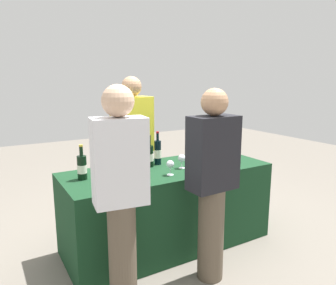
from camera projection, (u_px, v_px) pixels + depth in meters
name	position (u px, v px, depth m)	size (l,w,h in m)	color
ground_plane	(168.00, 243.00, 3.22)	(12.00, 12.00, 0.00)	slate
tasting_table	(168.00, 207.00, 3.14)	(1.98, 0.77, 0.78)	#14381E
wine_bottle_0	(82.00, 167.00, 2.70)	(0.08, 0.08, 0.30)	black
wine_bottle_1	(118.00, 160.00, 2.91)	(0.07, 0.07, 0.32)	black
wine_bottle_2	(128.00, 158.00, 2.98)	(0.08, 0.08, 0.32)	black
wine_bottle_3	(149.00, 156.00, 3.10)	(0.08, 0.08, 0.31)	black
wine_bottle_4	(158.00, 152.00, 3.18)	(0.07, 0.07, 0.33)	black
wine_bottle_5	(196.00, 150.00, 3.32)	(0.08, 0.08, 0.30)	black
wine_bottle_6	(203.00, 148.00, 3.46)	(0.07, 0.07, 0.31)	black
wine_glass_0	(120.00, 168.00, 2.72)	(0.06, 0.06, 0.14)	silver
wine_glass_1	(170.00, 165.00, 2.83)	(0.07, 0.07, 0.13)	silver
wine_glass_2	(182.00, 159.00, 3.04)	(0.08, 0.08, 0.14)	silver
wine_glass_3	(226.00, 153.00, 3.24)	(0.06, 0.06, 0.14)	silver
server_pouring	(133.00, 145.00, 3.59)	(0.45, 0.27, 1.64)	black
guest_0	(121.00, 192.00, 2.16)	(0.38, 0.25, 1.59)	brown
guest_1	(212.00, 180.00, 2.51)	(0.39, 0.22, 1.55)	brown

